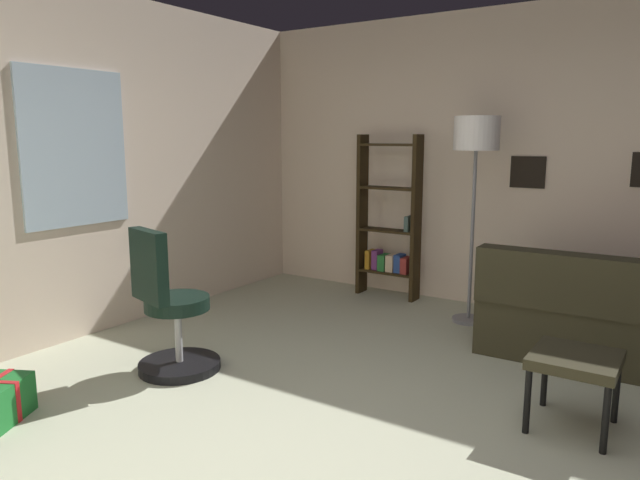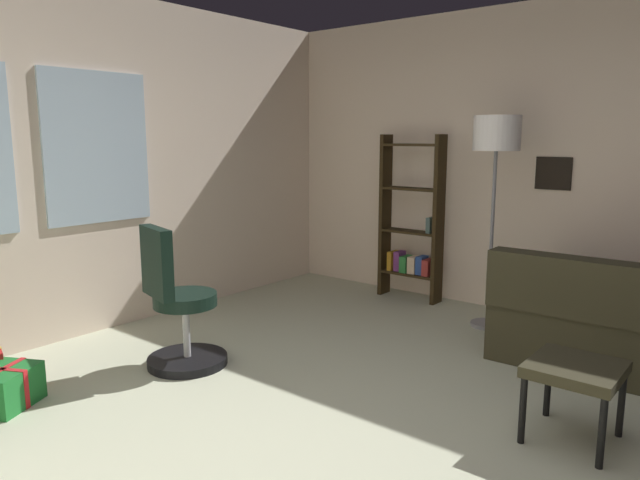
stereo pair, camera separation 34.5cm
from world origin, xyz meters
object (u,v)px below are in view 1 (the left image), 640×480
bookshelf (389,227)px  floor_lamp (476,147)px  footstool (575,365)px  office_chair (170,316)px  couch (632,319)px

bookshelf → floor_lamp: (-0.36, -0.97, 0.80)m
footstool → office_chair: bearing=105.3°
couch → footstool: (-1.39, 0.14, 0.08)m
footstool → bookshelf: 2.86m
couch → office_chair: bearing=128.4°
office_chair → footstool: bearing=-74.7°
bookshelf → footstool: bearing=-132.1°
couch → footstool: size_ratio=4.03×
footstool → floor_lamp: floor_lamp is taller
couch → bookshelf: bearing=77.0°
footstool → floor_lamp: 2.23m
office_chair → bookshelf: size_ratio=0.62×
footstool → bookshelf: bearing=47.9°
office_chair → floor_lamp: 2.81m
couch → floor_lamp: (0.16, 1.27, 1.22)m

